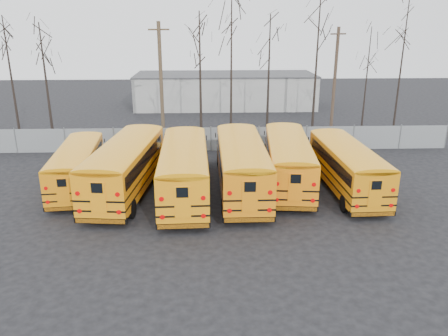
{
  "coord_description": "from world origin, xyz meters",
  "views": [
    {
      "loc": [
        -0.28,
        -23.2,
        10.31
      ],
      "look_at": [
        0.72,
        2.64,
        1.6
      ],
      "focal_mm": 35.0,
      "sensor_mm": 36.0,
      "label": 1
    }
  ],
  "objects_px": {
    "bus_a": "(77,163)",
    "bus_e": "(288,157)",
    "bus_b": "(127,162)",
    "utility_pole_right": "(335,78)",
    "bus_c": "(184,166)",
    "utility_pole_left": "(161,81)",
    "bus_d": "(241,161)",
    "bus_f": "(346,163)"
  },
  "relations": [
    {
      "from": "bus_a",
      "to": "bus_c",
      "type": "xyz_separation_m",
      "value": [
        6.97,
        -1.72,
        0.32
      ]
    },
    {
      "from": "bus_a",
      "to": "bus_c",
      "type": "bearing_deg",
      "value": -19.25
    },
    {
      "from": "bus_f",
      "to": "bus_a",
      "type": "bearing_deg",
      "value": 175.15
    },
    {
      "from": "bus_b",
      "to": "utility_pole_right",
      "type": "xyz_separation_m",
      "value": [
        17.53,
        16.53,
        3.08
      ]
    },
    {
      "from": "utility_pole_right",
      "to": "bus_d",
      "type": "bearing_deg",
      "value": -144.56
    },
    {
      "from": "bus_e",
      "to": "utility_pole_left",
      "type": "relative_size",
      "value": 1.13
    },
    {
      "from": "bus_f",
      "to": "utility_pole_left",
      "type": "relative_size",
      "value": 1.06
    },
    {
      "from": "bus_b",
      "to": "bus_c",
      "type": "relative_size",
      "value": 1.01
    },
    {
      "from": "bus_c",
      "to": "utility_pole_left",
      "type": "height_order",
      "value": "utility_pole_left"
    },
    {
      "from": "bus_c",
      "to": "utility_pole_right",
      "type": "xyz_separation_m",
      "value": [
        13.9,
        17.28,
        3.09
      ]
    },
    {
      "from": "bus_a",
      "to": "bus_e",
      "type": "distance_m",
      "value": 13.65
    },
    {
      "from": "utility_pole_left",
      "to": "bus_f",
      "type": "bearing_deg",
      "value": -65.99
    },
    {
      "from": "bus_a",
      "to": "bus_f",
      "type": "distance_m",
      "value": 17.2
    },
    {
      "from": "bus_b",
      "to": "bus_c",
      "type": "distance_m",
      "value": 3.7
    },
    {
      "from": "utility_pole_left",
      "to": "utility_pole_right",
      "type": "xyz_separation_m",
      "value": [
        16.49,
        3.69,
        -0.26
      ]
    },
    {
      "from": "bus_d",
      "to": "bus_f",
      "type": "relative_size",
      "value": 1.1
    },
    {
      "from": "bus_c",
      "to": "bus_d",
      "type": "relative_size",
      "value": 1.0
    },
    {
      "from": "bus_b",
      "to": "utility_pole_right",
      "type": "height_order",
      "value": "utility_pole_right"
    },
    {
      "from": "bus_d",
      "to": "utility_pole_right",
      "type": "xyz_separation_m",
      "value": [
        10.36,
        16.65,
        3.07
      ]
    },
    {
      "from": "bus_c",
      "to": "bus_d",
      "type": "distance_m",
      "value": 3.6
    },
    {
      "from": "bus_b",
      "to": "bus_d",
      "type": "relative_size",
      "value": 1.01
    },
    {
      "from": "bus_c",
      "to": "utility_pole_right",
      "type": "relative_size",
      "value": 1.23
    },
    {
      "from": "bus_d",
      "to": "bus_a",
      "type": "bearing_deg",
      "value": 173.87
    },
    {
      "from": "bus_a",
      "to": "utility_pole_right",
      "type": "distance_m",
      "value": 26.26
    },
    {
      "from": "bus_d",
      "to": "utility_pole_right",
      "type": "distance_m",
      "value": 19.85
    },
    {
      "from": "bus_a",
      "to": "bus_c",
      "type": "relative_size",
      "value": 0.85
    },
    {
      "from": "bus_c",
      "to": "bus_e",
      "type": "xyz_separation_m",
      "value": [
        6.68,
        1.75,
        -0.08
      ]
    },
    {
      "from": "bus_c",
      "to": "bus_e",
      "type": "relative_size",
      "value": 1.03
    },
    {
      "from": "bus_f",
      "to": "bus_e",
      "type": "bearing_deg",
      "value": 161.58
    },
    {
      "from": "bus_c",
      "to": "bus_d",
      "type": "height_order",
      "value": "bus_d"
    },
    {
      "from": "bus_c",
      "to": "utility_pole_right",
      "type": "bearing_deg",
      "value": 49.51
    },
    {
      "from": "utility_pole_left",
      "to": "utility_pole_right",
      "type": "height_order",
      "value": "utility_pole_left"
    },
    {
      "from": "bus_a",
      "to": "utility_pole_right",
      "type": "height_order",
      "value": "utility_pole_right"
    },
    {
      "from": "bus_d",
      "to": "bus_f",
      "type": "height_order",
      "value": "bus_d"
    },
    {
      "from": "bus_d",
      "to": "bus_e",
      "type": "bearing_deg",
      "value": 19.31
    },
    {
      "from": "bus_a",
      "to": "bus_d",
      "type": "height_order",
      "value": "bus_d"
    },
    {
      "from": "bus_d",
      "to": "utility_pole_right",
      "type": "bearing_deg",
      "value": 57.87
    },
    {
      "from": "bus_e",
      "to": "bus_a",
      "type": "bearing_deg",
      "value": -174.24
    },
    {
      "from": "bus_c",
      "to": "utility_pole_left",
      "type": "relative_size",
      "value": 1.17
    },
    {
      "from": "bus_c",
      "to": "bus_b",
      "type": "bearing_deg",
      "value": 166.69
    },
    {
      "from": "utility_pole_left",
      "to": "utility_pole_right",
      "type": "distance_m",
      "value": 16.9
    },
    {
      "from": "bus_b",
      "to": "bus_c",
      "type": "bearing_deg",
      "value": -5.7
    }
  ]
}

